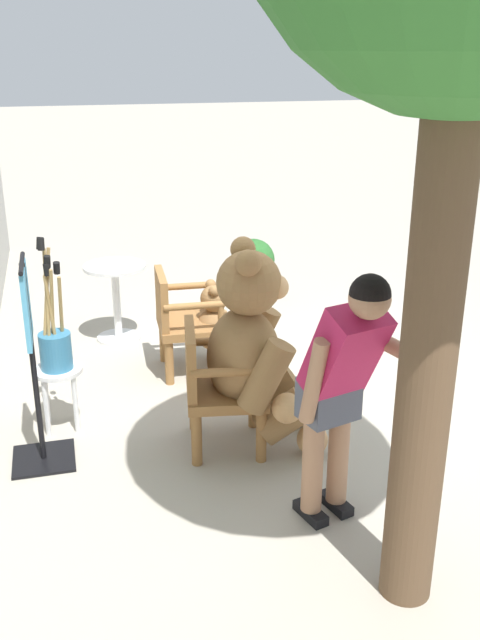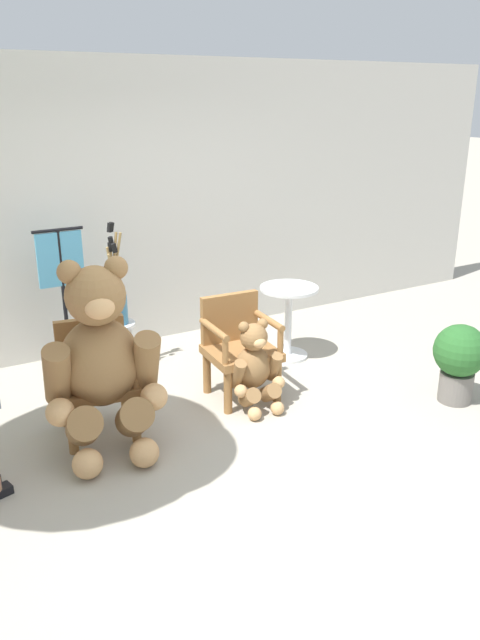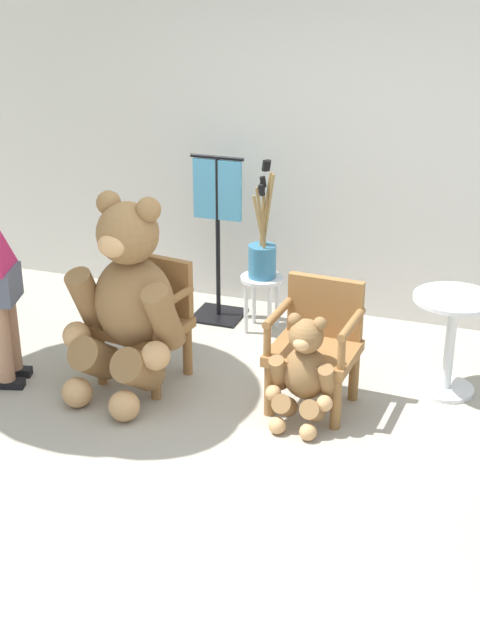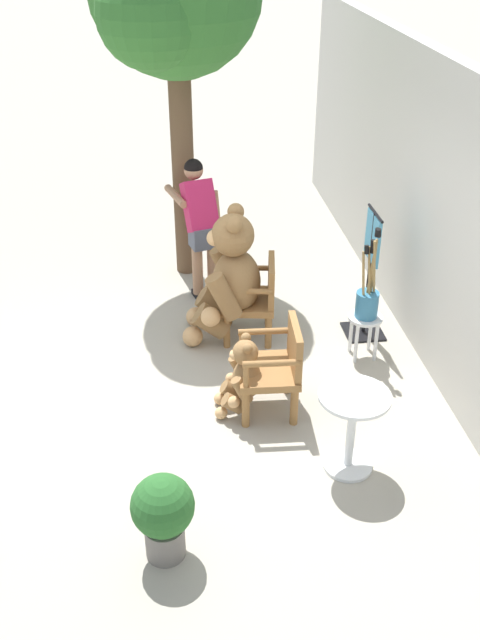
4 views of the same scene
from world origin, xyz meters
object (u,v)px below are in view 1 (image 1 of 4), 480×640
Objects in this scene: wooden_chair_left at (217,384)px; teddy_bear_large at (255,349)px; white_stool at (59,382)px; potted_plant at (254,266)px; brush_bucket at (55,342)px; wooden_chair_right at (183,319)px; clothing_display_stand at (33,360)px; round_side_table at (116,294)px; person_visitor at (342,378)px; teddy_bear_small at (217,326)px.

wooden_chair_left is 0.34m from teddy_bear_large.
potted_plant is at bearing -42.33° from white_stool.
wooden_chair_left is 0.61× the size of teddy_bear_large.
brush_bucket is (0.54, 1.27, -0.03)m from teddy_bear_large.
wooden_chair_right is at bearing 146.04° from potted_plant.
wooden_chair_left is at bearing -179.97° from wooden_chair_right.
clothing_display_stand reaches higher than wooden_chair_right.
brush_bucket reaches higher than wooden_chair_right.
teddy_bear_large is 2.08× the size of potted_plant.
brush_bucket is 1.30× the size of round_side_table.
teddy_bear_large is at bearing -113.02° from brush_bucket.
person_visitor reaches higher than wooden_chair_left.
person_visitor is 2.19m from white_stool.
potted_plant is at bearing -42.36° from brush_bucket.
teddy_bear_large is 1.41m from clothing_display_stand.
brush_bucket is 1.65m from round_side_table.
round_side_table is (0.83, 0.47, -0.01)m from wooden_chair_right.
white_stool is 0.64× the size of round_side_table.
white_stool is at bearing 125.24° from wooden_chair_right.
clothing_display_stand is at bearing 162.27° from white_stool.
brush_bucket is at bearing 44.09° from person_visitor.
round_side_table is (1.54, -0.55, -0.21)m from brush_bucket.
wooden_chair_right is 0.63× the size of clothing_display_stand.
round_side_table is at bearing 42.05° from teddy_bear_small.
person_visitor is 3.84m from potted_plant.
brush_bucket is at bearing 66.98° from teddy_bear_large.
person_visitor is 1.64× the size of brush_bucket.
teddy_bear_small reaches higher than round_side_table.
brush_bucket reaches higher than teddy_bear_small.
round_side_table is at bearing 115.03° from potted_plant.
teddy_bear_large reaches higher than white_stool.
round_side_table is (1.54, -0.55, 0.09)m from white_stool.
wooden_chair_right is 1.25m from white_stool.
teddy_bear_large is 1.38m from brush_bucket.
clothing_display_stand is (-2.66, 2.18, 0.32)m from potted_plant.
potted_plant is at bearing -64.97° from round_side_table.
round_side_table reaches higher than white_stool.
teddy_bear_large is 1.96× the size of round_side_table.
round_side_table is at bearing 12.81° from wooden_chair_left.
teddy_bear_small is at bearing -1.19° from teddy_bear_large.
white_stool is (-0.71, 1.30, -0.02)m from teddy_bear_small.
person_visitor is 3.34× the size of white_stool.
teddy_bear_large reaches higher than potted_plant.
round_side_table is at bearing -19.15° from clothing_display_stand.
wooden_chair_left is at bearing -117.04° from brush_bucket.
wooden_chair_left is 1.26× the size of potted_plant.
clothing_display_stand reaches higher than teddy_bear_small.
clothing_display_stand reaches higher than white_stool.
teddy_bear_large is 1.29m from teddy_bear_small.
teddy_bear_large is at bearing -94.77° from clothing_display_stand.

